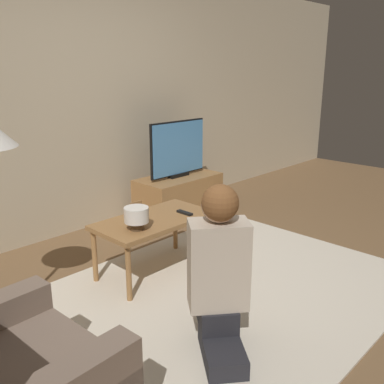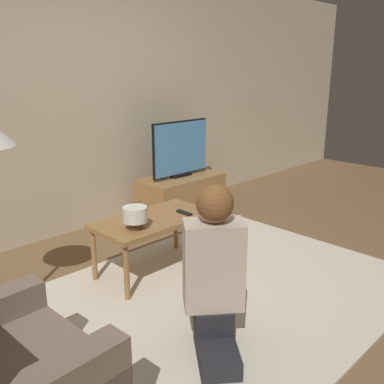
# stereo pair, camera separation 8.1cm
# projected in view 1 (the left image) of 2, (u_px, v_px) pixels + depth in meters

# --- Properties ---
(ground_plane) EXTENTS (10.00, 10.00, 0.00)m
(ground_plane) POSITION_uv_depth(u_px,v_px,m) (222.00, 294.00, 3.15)
(ground_plane) COLOR brown
(wall_back) EXTENTS (10.00, 0.06, 2.60)m
(wall_back) POSITION_uv_depth(u_px,v_px,m) (69.00, 101.00, 4.07)
(wall_back) COLOR beige
(wall_back) RESTS_ON ground_plane
(rug) EXTENTS (2.83, 2.10, 0.02)m
(rug) POSITION_uv_depth(u_px,v_px,m) (222.00, 293.00, 3.15)
(rug) COLOR beige
(rug) RESTS_ON ground_plane
(tv_stand) EXTENTS (0.95, 0.50, 0.44)m
(tv_stand) POSITION_uv_depth(u_px,v_px,m) (179.00, 196.00, 4.81)
(tv_stand) COLOR olive
(tv_stand) RESTS_ON ground_plane
(tv) EXTENTS (0.77, 0.08, 0.61)m
(tv) POSITION_uv_depth(u_px,v_px,m) (178.00, 149.00, 4.66)
(tv) COLOR black
(tv) RESTS_ON tv_stand
(coffee_table) EXTENTS (0.94, 0.50, 0.47)m
(coffee_table) POSITION_uv_depth(u_px,v_px,m) (154.00, 224.00, 3.37)
(coffee_table) COLOR olive
(coffee_table) RESTS_ON ground_plane
(person_kneeling) EXTENTS (0.67, 0.75, 0.99)m
(person_kneeling) POSITION_uv_depth(u_px,v_px,m) (219.00, 267.00, 2.43)
(person_kneeling) COLOR #232328
(person_kneeling) RESTS_ON rug
(picture_frame) EXTENTS (0.11, 0.01, 0.15)m
(picture_frame) POSITION_uv_depth(u_px,v_px,m) (136.00, 211.00, 3.30)
(picture_frame) COLOR olive
(picture_frame) RESTS_ON coffee_table
(table_lamp) EXTENTS (0.18, 0.18, 0.17)m
(table_lamp) POSITION_uv_depth(u_px,v_px,m) (136.00, 216.00, 3.09)
(table_lamp) COLOR #4C3823
(table_lamp) RESTS_ON coffee_table
(remote) EXTENTS (0.04, 0.15, 0.02)m
(remote) POSITION_uv_depth(u_px,v_px,m) (185.00, 213.00, 3.46)
(remote) COLOR black
(remote) RESTS_ON coffee_table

